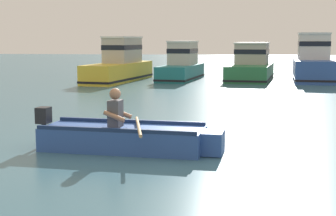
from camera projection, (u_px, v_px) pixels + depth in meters
ground_plane at (193, 143)px, 10.30m from camera, size 120.00×120.00×0.00m
rowboat_with_person at (127, 137)px, 9.65m from camera, size 3.73×1.97×1.19m
moored_boat_yellow at (120, 65)px, 25.58m from camera, size 2.69×6.32×2.26m
moored_boat_teal at (181, 66)px, 26.35m from camera, size 2.32×4.87×2.03m
moored_boat_green at (251, 66)px, 26.54m from camera, size 2.96×6.05×1.95m
moored_boat_blue at (313, 63)px, 25.50m from camera, size 2.45×4.91×2.45m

